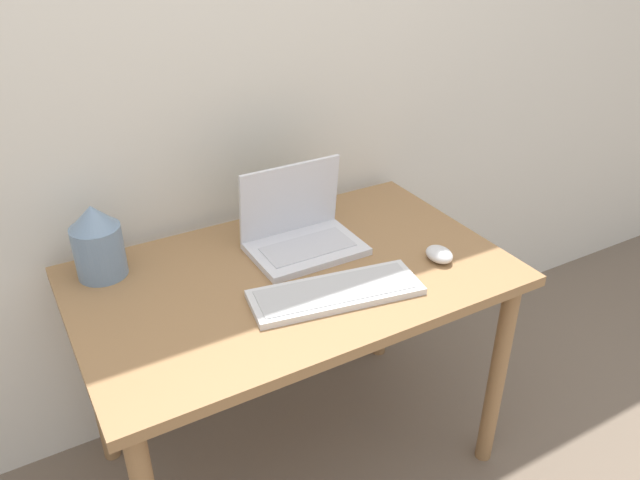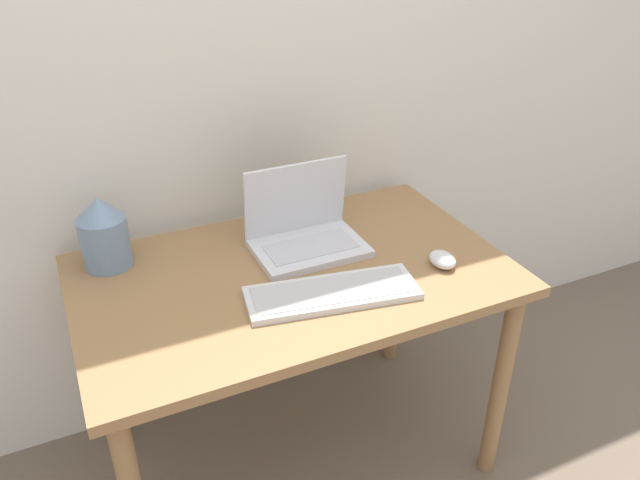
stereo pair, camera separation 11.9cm
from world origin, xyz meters
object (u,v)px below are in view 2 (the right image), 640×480
laptop (304,230)px  vase (103,233)px  mouse (442,260)px  keyboard (332,293)px

laptop → vase: (-0.53, 0.13, 0.05)m
laptop → vase: size_ratio=1.51×
laptop → mouse: laptop is taller
keyboard → vase: bearing=141.2°
mouse → keyboard: bearing=-179.3°
mouse → laptop: bearing=139.2°
keyboard → laptop: bearing=81.7°
laptop → vase: bearing=166.0°
laptop → keyboard: (-0.04, -0.26, -0.04)m
laptop → mouse: size_ratio=3.58×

